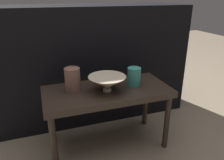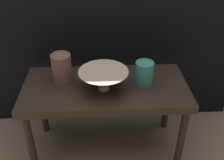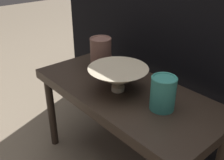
{
  "view_description": "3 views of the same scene",
  "coord_description": "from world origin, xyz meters",
  "views": [
    {
      "loc": [
        -0.38,
        -1.19,
        0.98
      ],
      "look_at": [
        0.01,
        -0.05,
        0.5
      ],
      "focal_mm": 35.0,
      "sensor_mm": 36.0,
      "label": 1
    },
    {
      "loc": [
        -0.02,
        -1.04,
        1.13
      ],
      "look_at": [
        0.03,
        -0.05,
        0.48
      ],
      "focal_mm": 42.0,
      "sensor_mm": 36.0,
      "label": 2
    },
    {
      "loc": [
        0.65,
        -0.62,
        0.92
      ],
      "look_at": [
        -0.02,
        -0.05,
        0.47
      ],
      "focal_mm": 42.0,
      "sensor_mm": 36.0,
      "label": 3
    }
  ],
  "objects": [
    {
      "name": "table",
      "position": [
        0.0,
        0.0,
        0.37
      ],
      "size": [
        0.79,
        0.37,
        0.42
      ],
      "color": "#2D231C",
      "rests_on": "ground_plane"
    },
    {
      "name": "vase_colorful_right",
      "position": [
        0.18,
        0.0,
        0.48
      ],
      "size": [
        0.09,
        0.09,
        0.12
      ],
      "color": "teal",
      "rests_on": "table"
    },
    {
      "name": "ground_plane",
      "position": [
        0.0,
        0.0,
        0.0
      ],
      "size": [
        8.0,
        8.0,
        0.0
      ],
      "primitive_type": "plane",
      "color": "#7F705B"
    },
    {
      "name": "couch_backdrop",
      "position": [
        0.0,
        0.52,
        0.45
      ],
      "size": [
        1.57,
        0.5,
        0.9
      ],
      "color": "black",
      "rests_on": "ground_plane"
    },
    {
      "name": "bowl",
      "position": [
        -0.01,
        -0.03,
        0.48
      ],
      "size": [
        0.23,
        0.23,
        0.1
      ],
      "color": "#C1B293",
      "rests_on": "table"
    },
    {
      "name": "vase_textured_left",
      "position": [
        -0.2,
        0.04,
        0.5
      ],
      "size": [
        0.09,
        0.09,
        0.15
      ],
      "color": "brown",
      "rests_on": "table"
    }
  ]
}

